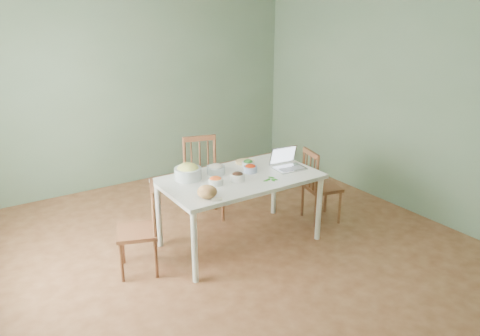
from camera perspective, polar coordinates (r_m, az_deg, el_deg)
floor at (r=5.22m, az=-1.57°, el=-9.67°), size 5.00×5.00×0.00m
wall_back at (r=6.91m, az=-12.78°, el=9.15°), size 5.00×0.00×2.70m
wall_front at (r=3.00m, az=24.31°, el=-5.97°), size 5.00×0.00×2.70m
wall_right at (r=6.34m, az=18.08°, el=7.75°), size 0.00×5.00×2.70m
dining_table at (r=5.11m, az=0.00°, el=-5.28°), size 1.70×0.96×0.80m
chair_far at (r=5.69m, az=-4.54°, el=-1.45°), size 0.55×0.54×1.02m
chair_left at (r=4.68m, az=-12.70°, el=-7.50°), size 0.51×0.52×0.92m
chair_right at (r=5.72m, az=10.16°, el=-2.13°), size 0.47×0.49×0.92m
bread_boule at (r=4.41m, az=-4.11°, el=-2.96°), size 0.26×0.26×0.13m
butter_stick at (r=4.36m, az=-2.86°, el=-3.93°), size 0.10×0.06×0.03m
bowl_squash at (r=4.90m, az=-6.49°, el=-0.44°), size 0.31×0.31×0.17m
bowl_carrot at (r=4.73m, az=-3.06°, el=-1.59°), size 0.17×0.17×0.09m
bowl_onion at (r=5.04m, az=-3.02°, el=-0.10°), size 0.22×0.22×0.11m
bowl_mushroom at (r=4.82m, az=-0.30°, el=-1.09°), size 0.19×0.19×0.10m
bowl_redpep at (r=5.08m, az=1.30°, el=-0.05°), size 0.15×0.15×0.09m
bowl_broccoli at (r=5.24m, az=1.01°, el=0.56°), size 0.17×0.17×0.09m
flatbread at (r=5.39m, az=0.62°, el=0.77°), size 0.27×0.27×0.02m
basil_bunch at (r=4.87m, az=3.69°, el=-1.37°), size 0.19×0.19×0.02m
laptop at (r=5.19m, az=6.27°, el=1.09°), size 0.36×0.33×0.23m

